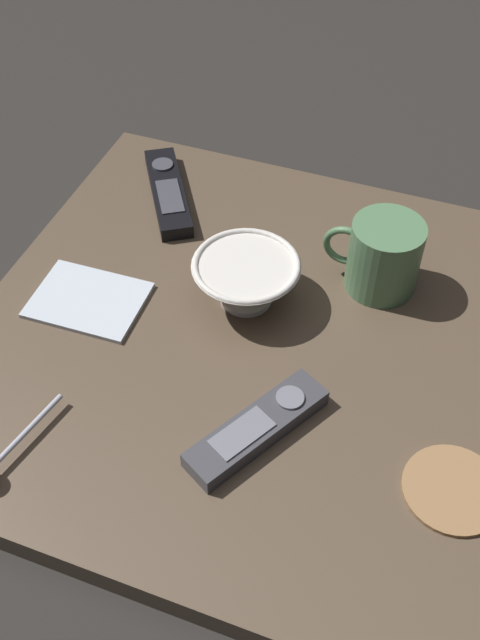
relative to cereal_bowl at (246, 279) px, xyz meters
The scene contains 8 objects.
ground_plane 0.09m from the cereal_bowl, 31.26° to the left, with size 6.00×6.00×0.00m, color black.
table 0.08m from the cereal_bowl, 31.26° to the left, with size 0.66×0.68×0.04m.
cereal_bowl is the anchor object (origin of this frame).
coffee_mug 0.17m from the cereal_bowl, 119.58° to the left, with size 0.09×0.12×0.10m.
tv_remote_near 0.23m from the cereal_bowl, 131.03° to the right, with size 0.18×0.14×0.02m.
tv_remote_far 0.20m from the cereal_bowl, 23.40° to the left, with size 0.17×0.12×0.02m.
folded_napkin 0.20m from the cereal_bowl, 68.40° to the right, with size 0.11×0.14×0.01m.
drink_coaster 0.34m from the cereal_bowl, 58.01° to the left, with size 0.10×0.10×0.01m.
Camera 1 is at (0.55, 0.18, 0.71)m, focal length 41.36 mm.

